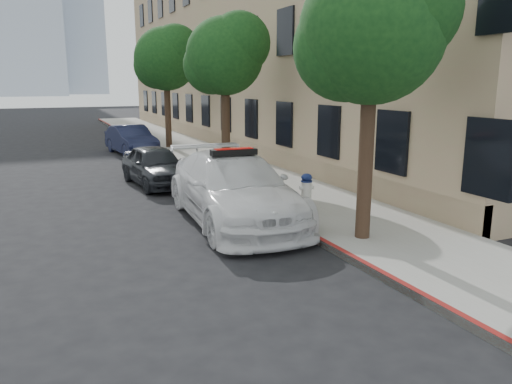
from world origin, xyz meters
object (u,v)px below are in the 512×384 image
at_px(police_car, 234,188).
at_px(fire_hydrant, 306,191).
at_px(traffic_cone, 272,192).
at_px(parked_car_mid, 156,166).
at_px(parked_car_far, 131,140).

xyz_separation_m(police_car, fire_hydrant, (1.93, -0.09, -0.23)).
relative_size(police_car, traffic_cone, 9.16).
xyz_separation_m(parked_car_mid, fire_hydrant, (2.67, -5.16, -0.06)).
xyz_separation_m(parked_car_far, fire_hydrant, (2.10, -12.60, -0.08)).
height_order(parked_car_mid, fire_hydrant, parked_car_mid).
xyz_separation_m(fire_hydrant, traffic_cone, (-0.60, 0.77, -0.13)).
xyz_separation_m(parked_car_mid, traffic_cone, (2.07, -4.39, -0.18)).
height_order(police_car, fire_hydrant, police_car).
relative_size(police_car, parked_car_far, 1.42).
relative_size(parked_car_mid, fire_hydrant, 4.22).
xyz_separation_m(parked_car_mid, parked_car_far, (0.56, 7.44, 0.02)).
bearing_deg(parked_car_far, fire_hydrant, -87.94).
bearing_deg(parked_car_mid, fire_hydrant, -67.61).
bearing_deg(fire_hydrant, traffic_cone, 141.15).
bearing_deg(fire_hydrant, parked_car_mid, 130.69).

